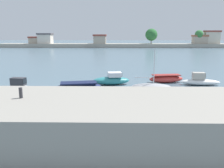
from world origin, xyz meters
TOP-DOWN VIEW (x-y plane):
  - ground_plane at (0.00, 0.00)m, footprint 400.00×400.00m
  - seawall_embankment at (0.00, -6.74)m, footprint 84.74×7.91m
  - mooring_bollard at (-12.31, -6.41)m, footprint 0.22×0.22m
  - moored_boat_0 at (-16.85, 4.51)m, footprint 4.02×1.85m
  - moored_boat_1 at (-10.75, 7.09)m, footprint 5.67×3.11m
  - moored_boat_2 at (-6.84, 10.11)m, footprint 5.06×2.57m
  - moored_boat_3 at (-2.08, 6.84)m, footprint 4.80×1.95m
  - moored_boat_4 at (0.64, 11.62)m, footprint 4.92×2.30m
  - moored_boat_5 at (4.76, 10.01)m, footprint 5.12×1.86m
  - mooring_buoy_0 at (-17.08, 1.11)m, footprint 0.40×0.40m
  - mooring_buoy_1 at (-18.83, 9.86)m, footprint 0.24×0.24m
  - distant_shoreline at (0.13, 92.31)m, footprint 120.62×7.68m

SIDE VIEW (x-z plane):
  - ground_plane at x=0.00m, z-range 0.00..0.00m
  - mooring_buoy_1 at x=-18.83m, z-range 0.00..0.24m
  - mooring_buoy_0 at x=-17.08m, z-range 0.00..0.40m
  - moored_boat_3 at x=-2.08m, z-range -1.99..2.86m
  - moored_boat_1 at x=-10.75m, z-range -0.02..0.89m
  - moored_boat_4 at x=0.64m, z-range -0.02..1.08m
  - moored_boat_5 at x=4.76m, z-range -0.28..1.38m
  - moored_boat_2 at x=-6.84m, z-range -0.18..1.46m
  - moored_boat_0 at x=-16.85m, z-range -0.24..1.66m
  - seawall_embankment at x=0.00m, z-range 0.00..2.61m
  - distant_shoreline at x=0.13m, z-range -2.21..6.37m
  - mooring_bollard at x=-12.31m, z-range 2.61..3.30m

